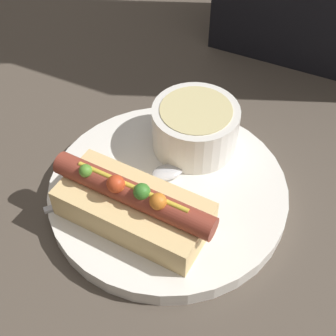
{
  "coord_description": "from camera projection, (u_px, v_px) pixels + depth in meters",
  "views": [
    {
      "loc": [
        0.14,
        -0.29,
        0.41
      ],
      "look_at": [
        0.0,
        0.0,
        0.05
      ],
      "focal_mm": 50.0,
      "sensor_mm": 36.0,
      "label": 1
    }
  ],
  "objects": [
    {
      "name": "hot_dog",
      "position": [
        133.0,
        205.0,
        0.46
      ],
      "size": [
        0.17,
        0.08,
        0.06
      ],
      "rotation": [
        0.0,
        0.0,
        -0.05
      ],
      "color": "#E5C17F",
      "rests_on": "dinner_plate"
    },
    {
      "name": "dinner_plate",
      "position": [
        168.0,
        191.0,
        0.51
      ],
      "size": [
        0.26,
        0.26,
        0.02
      ],
      "color": "white",
      "rests_on": "ground_plane"
    },
    {
      "name": "soup_bowl",
      "position": [
        197.0,
        126.0,
        0.52
      ],
      "size": [
        0.1,
        0.1,
        0.05
      ],
      "color": "silver",
      "rests_on": "dinner_plate"
    },
    {
      "name": "ground_plane",
      "position": [
        168.0,
        196.0,
        0.52
      ],
      "size": [
        4.0,
        4.0,
        0.0
      ],
      "primitive_type": "plane",
      "color": "#4C4238"
    },
    {
      "name": "spoon",
      "position": [
        148.0,
        178.0,
        0.51
      ],
      "size": [
        0.12,
        0.12,
        0.01
      ],
      "rotation": [
        0.0,
        0.0,
        0.83
      ],
      "color": "#B7B7BC",
      "rests_on": "dinner_plate"
    }
  ]
}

